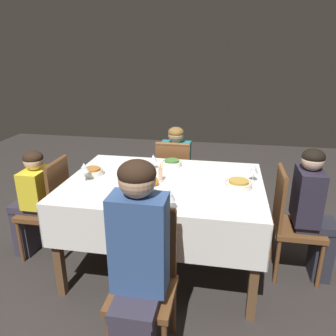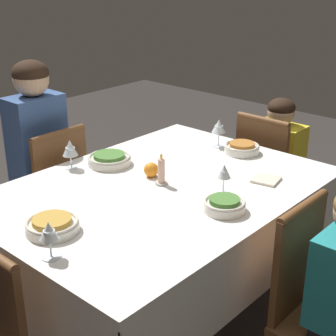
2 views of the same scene
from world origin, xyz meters
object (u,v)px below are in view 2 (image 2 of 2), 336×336
Objects in this scene: bowl_north at (224,205)px; candle_centerpiece at (161,173)px; person_adult_denim at (34,155)px; wine_glass_east at (49,233)px; wine_glass_west at (219,127)px; wine_glass_north at (224,173)px; bowl_east at (52,225)px; wine_glass_south at (70,149)px; chair_west at (268,178)px; bowl_west at (242,148)px; chair_south at (52,196)px; napkin_red_folded at (266,180)px; person_child_yellow at (282,164)px; bowl_south at (109,159)px; orange_fruit at (151,170)px; chair_north at (317,306)px; dining_table at (159,205)px.

candle_centerpiece is at bearing -94.26° from bowl_north.
person_adult_denim is 1.24m from wine_glass_east.
wine_glass_north is at bearing 38.78° from wine_glass_west.
wine_glass_north is at bearing 98.55° from person_adult_denim.
wine_glass_south is at bearing -134.70° from bowl_east.
wine_glass_west reaches higher than chair_west.
bowl_east and bowl_west have the same top height.
napkin_red_folded is at bearing 110.27° from chair_south.
chair_west is at bearing 143.44° from chair_south.
wine_glass_south is (0.09, 0.46, 0.18)m from person_adult_denim.
bowl_south is (1.12, -0.34, 0.27)m from person_child_yellow.
bowl_south is 1.06× the size of bowl_east.
chair_south is at bearing -69.73° from napkin_red_folded.
wine_glass_west is 0.59m from candle_centerpiece.
candle_centerpiece reaches higher than orange_fruit.
wine_glass_south reaches higher than bowl_south.
wine_glass_west is 0.55m from orange_fruit.
napkin_red_folded is at bearing 126.46° from orange_fruit.
candle_centerpiece is 0.10m from orange_fruit.
person_child_yellow is 6.32× the size of wine_glass_west.
chair_north is 4.16× the size of bowl_south.
orange_fruit is at bearing 116.91° from wine_glass_south.
wine_glass_south is 1.06× the size of napkin_red_folded.
person_adult_denim is (0.04, -0.92, 0.02)m from dining_table.
person_child_yellow is (-0.16, -0.00, 0.04)m from chair_west.
wine_glass_west reaches higher than bowl_south.
wine_glass_east is 0.99× the size of napkin_red_folded.
candle_centerpiece reaches higher than wine_glass_north.
person_child_yellow is 1.40m from wine_glass_south.
wine_glass_east is 1.08m from napkin_red_folded.
bowl_south is (0.96, -0.34, 0.31)m from chair_west.
candle_centerpiece is at bearing 10.61° from wine_glass_west.
chair_north is 0.63m from napkin_red_folded.
chair_west is 0.99m from orange_fruit.
chair_south is 12.89× the size of orange_fruit.
candle_centerpiece reaches higher than bowl_north.
chair_west and chair_north have the same top height.
bowl_north is 1.26× the size of napkin_red_folded.
chair_north is 4.41× the size of bowl_east.
wine_glass_east is 0.89× the size of wine_glass_west.
person_child_yellow reaches higher than candle_centerpiece.
wine_glass_east is (0.11, 0.14, 0.07)m from bowl_east.
person_child_yellow reaches higher than orange_fruit.
bowl_north is (0.05, -0.42, 0.31)m from chair_north.
wine_glass_north is at bearing 103.30° from orange_fruit.
bowl_east is (1.72, 0.00, 0.27)m from person_child_yellow.
orange_fruit reaches higher than bowl_north.
person_child_yellow reaches higher than bowl_east.
orange_fruit reaches higher than napkin_red_folded.
wine_glass_south is at bearing -69.53° from wine_glass_north.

